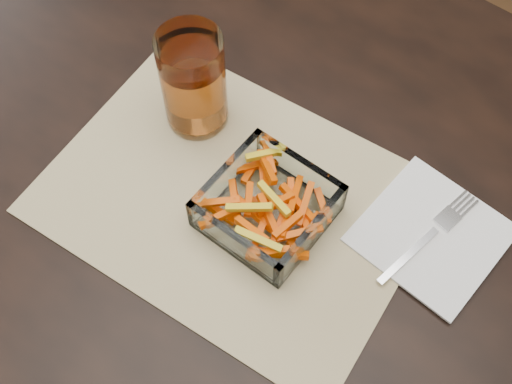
{
  "coord_description": "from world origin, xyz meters",
  "views": [
    {
      "loc": [
        0.33,
        -0.33,
        1.45
      ],
      "look_at": [
        0.1,
        -0.04,
        0.78
      ],
      "focal_mm": 45.0,
      "sensor_mm": 36.0,
      "label": 1
    }
  ],
  "objects_px": {
    "fork": "(431,234)",
    "tumbler": "(194,84)",
    "glass_bowl": "(267,208)",
    "dining_table": "(216,176)"
  },
  "relations": [
    {
      "from": "fork",
      "to": "tumbler",
      "type": "bearing_deg",
      "value": -164.08
    },
    {
      "from": "tumbler",
      "to": "glass_bowl",
      "type": "bearing_deg",
      "value": -20.48
    },
    {
      "from": "glass_bowl",
      "to": "tumbler",
      "type": "xyz_separation_m",
      "value": [
        -0.17,
        0.06,
        0.04
      ]
    },
    {
      "from": "dining_table",
      "to": "fork",
      "type": "xyz_separation_m",
      "value": [
        0.29,
        0.06,
        0.1
      ]
    },
    {
      "from": "dining_table",
      "to": "glass_bowl",
      "type": "bearing_deg",
      "value": -18.98
    },
    {
      "from": "dining_table",
      "to": "tumbler",
      "type": "height_order",
      "value": "tumbler"
    },
    {
      "from": "fork",
      "to": "glass_bowl",
      "type": "bearing_deg",
      "value": -140.14
    },
    {
      "from": "dining_table",
      "to": "fork",
      "type": "distance_m",
      "value": 0.32
    },
    {
      "from": "dining_table",
      "to": "glass_bowl",
      "type": "distance_m",
      "value": 0.17
    },
    {
      "from": "glass_bowl",
      "to": "fork",
      "type": "distance_m",
      "value": 0.2
    }
  ]
}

